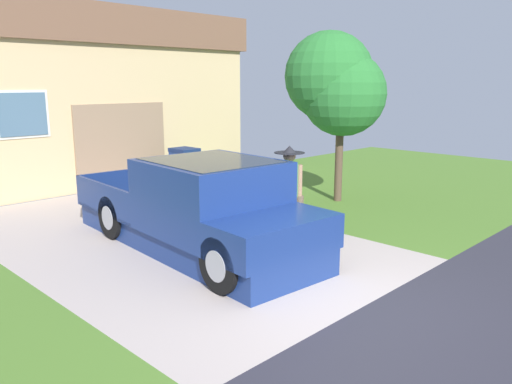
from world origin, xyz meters
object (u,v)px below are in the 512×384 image
object	(u,v)px
person_with_hat	(289,190)
wheeled_trash_bin	(185,165)
pickup_truck	(205,211)
handbag	(301,241)
house_with_garage	(69,95)
front_yard_tree	(336,84)

from	to	relation	value
person_with_hat	wheeled_trash_bin	xyz separation A→B (m)	(1.97, 5.54, -0.41)
pickup_truck	person_with_hat	world-z (taller)	person_with_hat
handbag	house_with_garage	xyz separation A→B (m)	(0.79, 10.10, 2.32)
pickup_truck	person_with_hat	size ratio (longest dim) A/B	3.08
front_yard_tree	wheeled_trash_bin	bearing A→B (deg)	108.79
person_with_hat	handbag	xyz separation A→B (m)	(0.05, -0.25, -0.87)
house_with_garage	wheeled_trash_bin	distance (m)	4.83
handbag	wheeled_trash_bin	xyz separation A→B (m)	(1.92, 5.79, 0.45)
wheeled_trash_bin	pickup_truck	bearing A→B (deg)	-124.16
pickup_truck	handbag	distance (m)	1.77
handbag	front_yard_tree	xyz separation A→B (m)	(3.30, 1.76, 2.66)
handbag	front_yard_tree	bearing A→B (deg)	28.06
front_yard_tree	person_with_hat	bearing A→B (deg)	-155.80
handbag	front_yard_tree	size ratio (longest dim) A/B	0.10
handbag	house_with_garage	bearing A→B (deg)	85.55
handbag	wheeled_trash_bin	world-z (taller)	wheeled_trash_bin
pickup_truck	house_with_garage	world-z (taller)	house_with_garage
pickup_truck	wheeled_trash_bin	distance (m)	5.78
person_with_hat	front_yard_tree	distance (m)	4.08
house_with_garage	wheeled_trash_bin	bearing A→B (deg)	-75.21
front_yard_tree	house_with_garage	bearing A→B (deg)	106.75
house_with_garage	front_yard_tree	world-z (taller)	house_with_garage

